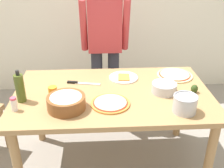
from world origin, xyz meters
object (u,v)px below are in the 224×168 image
(plate_with_slice, at_px, (123,77))
(avocado, at_px, (194,89))
(person_cook, at_px, (105,42))
(pizza_cooked_on_tray, at_px, (110,103))
(dining_table, at_px, (112,102))
(chef_knife, at_px, (80,83))
(cup_orange, at_px, (53,92))
(steel_pot, at_px, (185,104))
(olive_oil_bottle, at_px, (20,88))
(popcorn_bowl, at_px, (66,101))
(pizza_raw_on_board, at_px, (175,75))
(salt_shaker, at_px, (14,104))
(mixing_bowl_steel, at_px, (164,88))

(plate_with_slice, distance_m, avocado, 0.62)
(person_cook, height_order, avocado, person_cook)
(person_cook, xyz_separation_m, pizza_cooked_on_tray, (0.01, -0.94, -0.17))
(dining_table, distance_m, chef_knife, 0.34)
(cup_orange, bearing_deg, person_cook, 61.17)
(person_cook, distance_m, plate_with_slice, 0.55)
(steel_pot, bearing_deg, chef_knife, 147.67)
(olive_oil_bottle, distance_m, chef_knife, 0.52)
(popcorn_bowl, relative_size, cup_orange, 3.29)
(pizza_cooked_on_tray, distance_m, avocado, 0.70)
(person_cook, xyz_separation_m, avocado, (0.70, -0.80, -0.14))
(dining_table, xyz_separation_m, chef_knife, (-0.28, 0.17, 0.10))
(avocado, bearing_deg, plate_with_slice, 151.30)
(popcorn_bowl, relative_size, avocado, 4.00)
(chef_knife, bearing_deg, avocado, -12.85)
(pizza_cooked_on_tray, distance_m, cup_orange, 0.47)
(plate_with_slice, bearing_deg, chef_knife, -167.65)
(pizza_raw_on_board, distance_m, chef_knife, 0.87)
(salt_shaker, bearing_deg, olive_oil_bottle, 81.81)
(olive_oil_bottle, bearing_deg, person_cook, 51.95)
(steel_pot, xyz_separation_m, salt_shaker, (-1.22, 0.09, -0.01))
(pizza_raw_on_board, distance_m, pizza_cooked_on_tray, 0.77)
(olive_oil_bottle, relative_size, cup_orange, 3.01)
(person_cook, bearing_deg, steel_pot, -63.67)
(pizza_cooked_on_tray, distance_m, salt_shaker, 0.70)
(salt_shaker, bearing_deg, mixing_bowl_steel, 10.38)
(popcorn_bowl, xyz_separation_m, mixing_bowl_steel, (0.77, 0.21, -0.02))
(mixing_bowl_steel, xyz_separation_m, cup_orange, (-0.89, -0.02, 0.00))
(pizza_cooked_on_tray, bearing_deg, mixing_bowl_steel, 20.23)
(steel_pot, bearing_deg, dining_table, 147.48)
(pizza_cooked_on_tray, xyz_separation_m, avocado, (0.69, 0.14, 0.03))
(pizza_cooked_on_tray, xyz_separation_m, popcorn_bowl, (-0.32, -0.04, 0.05))
(olive_oil_bottle, bearing_deg, mixing_bowl_steel, 3.87)
(olive_oil_bottle, height_order, salt_shaker, olive_oil_bottle)
(person_cook, bearing_deg, pizza_raw_on_board, -37.46)
(popcorn_bowl, bearing_deg, steel_pot, -6.02)
(dining_table, distance_m, olive_oil_bottle, 0.74)
(dining_table, relative_size, pizza_cooked_on_tray, 5.40)
(popcorn_bowl, bearing_deg, salt_shaker, -179.50)
(cup_orange, relative_size, salt_shaker, 0.80)
(pizza_cooked_on_tray, height_order, steel_pot, steel_pot)
(cup_orange, height_order, salt_shaker, salt_shaker)
(pizza_raw_on_board, bearing_deg, pizza_cooked_on_tray, -142.87)
(olive_oil_bottle, xyz_separation_m, steel_pot, (1.20, -0.22, -0.05))
(dining_table, distance_m, pizza_cooked_on_tray, 0.21)
(olive_oil_bottle, xyz_separation_m, salt_shaker, (-0.02, -0.13, -0.06))
(steel_pot, height_order, chef_knife, steel_pot)
(pizza_raw_on_board, bearing_deg, salt_shaker, -158.71)
(avocado, bearing_deg, pizza_cooked_on_tray, -168.17)
(plate_with_slice, relative_size, steel_pot, 1.50)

